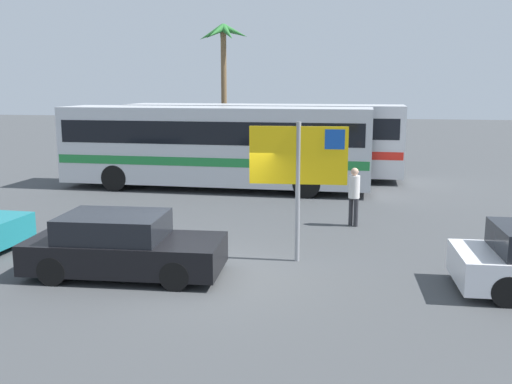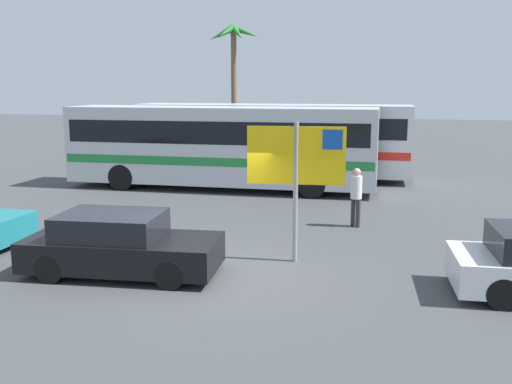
{
  "view_description": "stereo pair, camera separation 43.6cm",
  "coord_description": "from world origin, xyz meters",
  "px_view_note": "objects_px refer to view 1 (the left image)",
  "views": [
    {
      "loc": [
        3.26,
        -11.45,
        3.99
      ],
      "look_at": [
        0.54,
        2.75,
        1.3
      ],
      "focal_mm": 40.3,
      "sensor_mm": 36.0,
      "label": 1
    },
    {
      "loc": [
        3.69,
        -11.36,
        3.99
      ],
      "look_at": [
        0.54,
        2.75,
        1.3
      ],
      "focal_mm": 40.3,
      "sensor_mm": 36.0,
      "label": 2
    }
  ],
  "objects_px": {
    "bus_rear_coach": "(263,137)",
    "pedestrian_near_sign": "(354,192)",
    "bus_front_coach": "(215,143)",
    "car_black": "(123,246)",
    "ferry_sign": "(300,161)"
  },
  "relations": [
    {
      "from": "car_black",
      "to": "pedestrian_near_sign",
      "type": "distance_m",
      "value": 7.13
    },
    {
      "from": "bus_front_coach",
      "to": "pedestrian_near_sign",
      "type": "relative_size",
      "value": 7.02
    },
    {
      "from": "ferry_sign",
      "to": "car_black",
      "type": "bearing_deg",
      "value": -158.96
    },
    {
      "from": "bus_front_coach",
      "to": "bus_rear_coach",
      "type": "height_order",
      "value": "same"
    },
    {
      "from": "bus_front_coach",
      "to": "ferry_sign",
      "type": "relative_size",
      "value": 3.71
    },
    {
      "from": "ferry_sign",
      "to": "pedestrian_near_sign",
      "type": "distance_m",
      "value": 4.04
    },
    {
      "from": "bus_rear_coach",
      "to": "pedestrian_near_sign",
      "type": "relative_size",
      "value": 7.02
    },
    {
      "from": "bus_front_coach",
      "to": "car_black",
      "type": "bearing_deg",
      "value": -85.99
    },
    {
      "from": "pedestrian_near_sign",
      "to": "bus_rear_coach",
      "type": "bearing_deg",
      "value": 63.48
    },
    {
      "from": "ferry_sign",
      "to": "car_black",
      "type": "distance_m",
      "value": 4.3
    },
    {
      "from": "bus_rear_coach",
      "to": "pedestrian_near_sign",
      "type": "distance_m",
      "value": 9.19
    },
    {
      "from": "car_black",
      "to": "bus_front_coach",
      "type": "bearing_deg",
      "value": 90.07
    },
    {
      "from": "car_black",
      "to": "bus_rear_coach",
      "type": "bearing_deg",
      "value": 83.54
    },
    {
      "from": "bus_rear_coach",
      "to": "pedestrian_near_sign",
      "type": "xyz_separation_m",
      "value": [
        4.11,
        -8.19,
        -0.79
      ]
    },
    {
      "from": "bus_front_coach",
      "to": "pedestrian_near_sign",
      "type": "height_order",
      "value": "bus_front_coach"
    }
  ]
}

